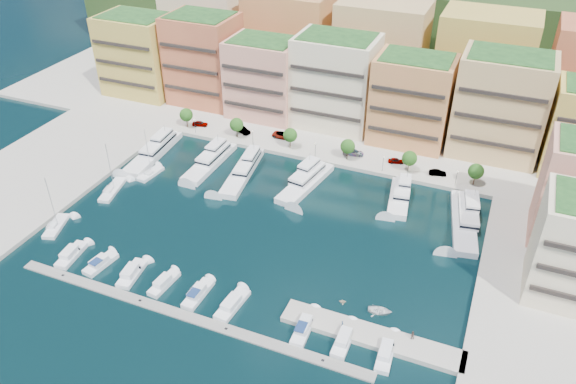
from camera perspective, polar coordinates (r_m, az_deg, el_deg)
name	(u,v)px	position (r m, az deg, el deg)	size (l,w,h in m)	color
ground	(266,227)	(123.80, -2.27, -3.54)	(400.00, 400.00, 0.00)	black
north_quay	(350,113)	(173.85, 6.31, 7.96)	(220.00, 64.00, 2.00)	#9E998E
east_quay	(571,335)	(112.04, 26.82, -12.85)	(34.00, 76.00, 2.00)	#9E998E
west_quay	(22,186)	(151.86, -25.43, 0.55)	(34.00, 76.00, 2.00)	#9E998E
hillside	(389,61)	(216.88, 10.18, 12.95)	(240.00, 40.00, 58.00)	#1D3415
south_pontoon	(182,315)	(105.55, -10.72, -12.22)	(72.00, 2.20, 0.35)	gray
finger_pier	(371,338)	(101.22, 8.43, -14.46)	(32.00, 5.00, 2.00)	#9E998E
apartment_0	(139,55)	(186.74, -14.87, 13.33)	(22.00, 16.50, 24.80)	gold
apartment_1	(204,59)	(176.15, -8.57, 13.20)	(20.00, 16.50, 26.80)	#CA6C43
apartment_2	(264,78)	(165.91, -2.44, 11.50)	(20.00, 15.50, 22.80)	#DE927C
apartment_3	(335,81)	(159.99, 4.84, 11.13)	(22.00, 16.50, 25.80)	beige
apartment_4	(412,100)	(153.92, 12.45, 9.10)	(20.00, 15.50, 23.80)	#D98451
apartment_5	(500,106)	(153.52, 20.76, 8.21)	(22.00, 16.50, 26.80)	tan
backblock_0	(207,28)	(198.86, -8.20, 16.12)	(26.00, 18.00, 30.00)	beige
backblock_1	(289,40)	(186.01, 0.14, 15.22)	(26.00, 18.00, 30.00)	#D98451
backblock_2	(381,52)	(177.37, 9.41, 13.85)	(26.00, 18.00, 30.00)	tan
backblock_3	(483,66)	(173.54, 19.21, 12.00)	(26.00, 18.00, 30.00)	gold
tree_0	(186,115)	(163.47, -10.30, 7.72)	(3.80, 3.80, 5.65)	#473323
tree_1	(237,125)	(156.02, -5.25, 6.83)	(3.80, 3.80, 5.65)	#473323
tree_2	(290,135)	(149.92, 0.23, 5.80)	(3.80, 3.80, 5.65)	#473323
tree_3	(348,146)	(145.33, 6.09, 4.63)	(3.80, 3.80, 5.65)	#473323
tree_4	(409,158)	(142.39, 12.24, 3.36)	(3.80, 3.80, 5.65)	#473323
tree_5	(476,171)	(141.22, 18.55, 2.00)	(3.80, 3.80, 5.65)	#473323
lamppost_0	(195,124)	(160.16, -9.46, 6.87)	(0.30, 0.30, 4.20)	black
lamppost_1	(253,135)	(152.16, -3.61, 5.78)	(0.30, 0.30, 4.20)	black
lamppost_2	(315,148)	(145.96, 2.79, 4.52)	(0.30, 0.30, 4.20)	black
lamppost_3	(383,161)	(141.78, 9.64, 3.10)	(0.30, 0.30, 4.20)	black
lamppost_4	(457,176)	(139.82, 16.77, 1.58)	(0.30, 0.30, 4.20)	black
yacht_0	(155,150)	(154.33, -13.34, 4.20)	(6.85, 24.01, 7.30)	white
yacht_1	(211,160)	(147.05, -7.81, 3.24)	(5.12, 21.16, 7.30)	white
yacht_2	(244,169)	(142.13, -4.50, 2.36)	(7.76, 23.51, 7.30)	white
yacht_3	(307,180)	(137.28, 1.91, 1.22)	(8.19, 21.10, 7.30)	white
yacht_5	(400,195)	(134.23, 11.31, -0.32)	(6.78, 16.27, 7.30)	white
yacht_6	(464,218)	(130.26, 17.49, -2.53)	(8.93, 23.72, 7.30)	white
cruiser_0	(71,255)	(123.60, -21.14, -5.96)	(3.76, 8.56, 2.55)	white
cruiser_1	(100,264)	(119.31, -18.53, -6.92)	(3.64, 7.78, 2.66)	white
cruiser_2	(132,274)	(115.21, -15.58, -7.98)	(3.91, 8.52, 2.55)	white
cruiser_3	(164,283)	(111.57, -12.50, -9.05)	(3.00, 7.72, 2.55)	white
cruiser_4	(198,294)	(108.19, -9.15, -10.20)	(2.70, 8.21, 2.66)	white
cruiser_5	(232,305)	(105.40, -5.69, -11.33)	(3.51, 8.85, 2.55)	white
cruiser_7	(304,327)	(101.13, 1.67, -13.56)	(2.83, 9.06, 2.66)	white
cruiser_8	(344,339)	(99.70, 5.72, -14.68)	(2.58, 8.33, 2.55)	white
cruiser_9	(386,353)	(98.76, 9.92, -15.77)	(3.04, 8.92, 2.55)	white
sailboat_2	(150,174)	(145.40, -13.80, 1.77)	(3.62, 7.86, 13.20)	white
sailboat_1	(112,190)	(141.51, -17.40, 0.17)	(5.10, 10.84, 13.20)	white
sailboat_0	(56,227)	(133.27, -22.49, -3.28)	(5.39, 9.03, 13.20)	white
tender_2	(380,311)	(105.30, 9.33, -11.82)	(3.12, 4.36, 0.90)	silver
tender_1	(343,301)	(106.29, 5.56, -10.99)	(1.16, 1.35, 0.71)	beige
car_0	(200,124)	(164.59, -8.92, 6.88)	(1.77, 4.40, 1.50)	gray
car_1	(242,130)	(159.38, -4.66, 6.30)	(1.82, 5.23, 1.72)	gray
car_2	(283,135)	(156.11, -0.51, 5.78)	(2.74, 5.94, 1.65)	gray
car_3	(353,152)	(148.80, 6.63, 4.04)	(2.25, 5.54, 1.61)	gray
car_4	(396,161)	(146.94, 10.91, 3.15)	(1.59, 3.96, 1.35)	gray
car_5	(438,173)	(144.02, 14.96, 1.90)	(1.48, 4.24, 1.40)	gray
person_0	(342,324)	(100.21, 5.54, -13.25)	(0.61, 0.40, 1.68)	#2A3C54
person_1	(412,335)	(100.38, 12.50, -14.01)	(0.82, 0.64, 1.70)	#4B352D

